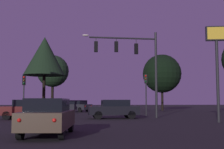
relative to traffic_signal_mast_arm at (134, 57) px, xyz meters
name	(u,v)px	position (x,y,z in m)	size (l,w,h in m)	color
ground_plane	(88,116)	(-3.83, 4.60, -5.14)	(168.00, 168.00, 0.00)	black
traffic_signal_mast_arm	(134,57)	(0.00, 0.00, 0.00)	(6.43, 0.61, 7.35)	#232326
traffic_light_corner_left	(146,86)	(1.87, 4.15, -2.26)	(0.36, 0.39, 4.06)	#232326
traffic_light_corner_right	(24,87)	(-9.78, 3.32, -2.44)	(0.32, 0.36, 3.79)	#232326
car_nearside_lane	(48,116)	(-5.53, -12.63, -4.35)	(1.99, 4.41, 1.52)	#473828
car_crossing_left	(114,109)	(-1.75, -0.74, -4.35)	(4.19, 2.10, 1.52)	black
car_crossing_right	(27,109)	(-8.65, -0.83, -4.35)	(4.11, 1.92, 1.52)	#4C0F0F
car_far_lane	(76,106)	(-5.29, 14.86, -4.35)	(4.24, 3.87, 1.52)	#232328
store_sign_illuminated	(217,51)	(4.82, -5.69, -0.35)	(1.42, 0.49, 6.51)	#232326
tree_behind_sign	(45,56)	(-8.43, 6.80, 0.99)	(4.34, 4.34, 8.21)	black
tree_left_far	(162,74)	(7.25, 19.01, 0.36)	(5.74, 5.74, 8.39)	black
tree_right_cluster	(53,71)	(-9.41, 23.56, 1.04)	(5.10, 5.10, 8.76)	black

